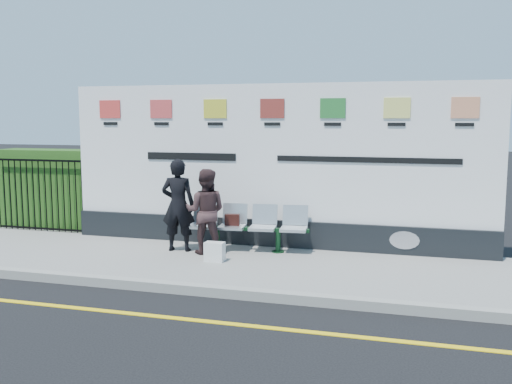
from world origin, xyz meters
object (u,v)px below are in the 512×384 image
bench (247,238)px  woman_right (206,211)px  billboard (273,177)px  woman_left (178,205)px

bench → woman_right: size_ratio=1.42×
billboard → bench: (-0.33, -0.57, -1.07)m
woman_right → bench: bearing=-160.4°
billboard → woman_right: bearing=-136.6°
bench → woman_right: 0.91m
billboard → bench: 1.26m
woman_left → woman_right: (0.54, -0.05, -0.08)m
bench → woman_left: woman_left is taller
billboard → woman_right: size_ratio=5.33×
bench → woman_left: bearing=-171.1°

